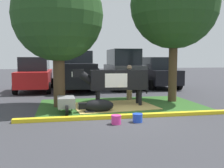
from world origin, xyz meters
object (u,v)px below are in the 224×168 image
Objects in this scene: bucket_blue at (138,118)px; calf_lying at (98,106)px; person_handler at (129,81)px; bucket_pink at (116,119)px; shade_tree_left at (58,16)px; shade_tree_right at (174,5)px; sedan_red at (35,75)px; pickup_truck_black at (78,72)px; hatchback_white at (158,73)px; cow_holstein at (116,80)px; wheelbarrow at (66,103)px; suv_dark_grey at (123,69)px.

calf_lying is at bearing 120.62° from bucket_blue.
bucket_pink is (-1.56, -4.39, -0.74)m from person_handler.
shade_tree_left is 0.87× the size of shade_tree_right.
bucket_blue is 9.50m from sedan_red.
pickup_truck_black is 5.31m from hatchback_white.
person_handler reaches higher than cow_holstein.
bucket_pink is at bearing -101.65° from cow_holstein.
wheelbarrow is at bearing -97.20° from pickup_truck_black.
calf_lying is 1.84m from bucket_pink.
calf_lying is at bearing -154.47° from shade_tree_right.
suv_dark_grey is (2.37, 9.13, 1.12)m from bucket_pink.
shade_tree_right is at bearing -104.26° from hatchback_white.
cow_holstein reaches higher than bucket_pink.
person_handler is at bearing 20.48° from shade_tree_left.
calf_lying is at bearing -127.64° from cow_holstein.
pickup_truck_black is 1.23× the size of hatchback_white.
shade_tree_left is at bearing 127.83° from bucket_blue.
bucket_blue is (-2.65, -3.44, -4.15)m from shade_tree_right.
shade_tree_right reaches higher than hatchback_white.
cow_holstein is 7.38m from hatchback_white.
shade_tree_right is at bearing -24.67° from person_handler.
pickup_truck_black reaches higher than calf_lying.
cow_holstein is 0.71× the size of hatchback_white.
person_handler is 0.37× the size of hatchback_white.
hatchback_white is (5.07, 7.30, 0.75)m from calf_lying.
shade_tree_left is 5.09m from shade_tree_right.
pickup_truck_black is (-0.54, 9.00, 0.97)m from bucket_pink.
person_handler is at bearing 155.33° from shade_tree_right.
bucket_blue is (1.00, -1.70, -0.10)m from calf_lying.
person_handler is 5.72m from hatchback_white.
calf_lying is 0.29× the size of hatchback_white.
shade_tree_right reaches higher than wheelbarrow.
pickup_truck_black is (-1.24, 8.88, 0.97)m from bucket_blue.
shade_tree_right is 3.94m from person_handler.
shade_tree_left is 9.15m from hatchback_white.
bucket_blue is at bearing -66.14° from sedan_red.
calf_lying is 1.97m from bucket_blue.
person_handler is at bearing 70.45° from bucket_pink.
calf_lying is at bearing -125.88° from person_handler.
cow_holstein is 2.44m from wheelbarrow.
wheelbarrow reaches higher than bucket_blue.
cow_holstein is 1.96× the size of wheelbarrow.
cow_holstein is at bearing -124.27° from person_handler.
shade_tree_right is 6.62m from hatchback_white.
suv_dark_grey is 1.05× the size of hatchback_white.
shade_tree_right reaches higher than calf_lying.
cow_holstein is at bearing -4.11° from shade_tree_left.
bucket_blue is (2.14, -1.78, -0.24)m from wheelbarrow.
sedan_red and hatchback_white have the same top height.
person_handler is 4.83m from suv_dark_grey.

